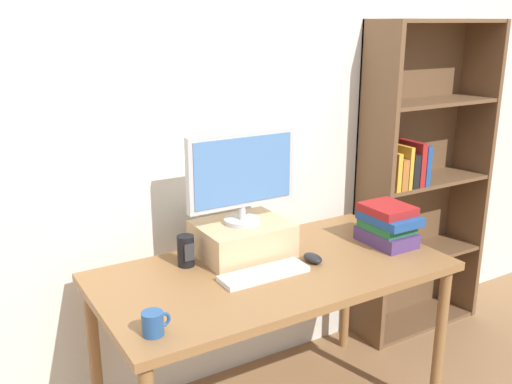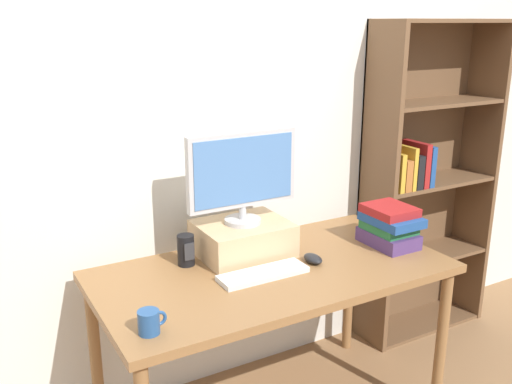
# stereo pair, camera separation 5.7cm
# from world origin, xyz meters

# --- Properties ---
(back_wall) EXTENTS (7.00, 0.08, 2.60)m
(back_wall) POSITION_xyz_m (0.00, 0.50, 1.30)
(back_wall) COLOR silver
(back_wall) RESTS_ON ground_plane
(desk) EXTENTS (1.48, 0.76, 0.76)m
(desk) POSITION_xyz_m (0.00, 0.00, 0.69)
(desk) COLOR olive
(desk) RESTS_ON ground_plane
(bookshelf_unit) EXTENTS (0.80, 0.28, 1.77)m
(bookshelf_unit) POSITION_xyz_m (1.20, 0.35, 0.90)
(bookshelf_unit) COLOR brown
(bookshelf_unit) RESTS_ON ground_plane
(riser_box) EXTENTS (0.39, 0.32, 0.15)m
(riser_box) POSITION_xyz_m (-0.04, 0.20, 0.84)
(riser_box) COLOR tan
(riser_box) RESTS_ON desk
(computer_monitor) EXTENTS (0.51, 0.16, 0.40)m
(computer_monitor) POSITION_xyz_m (-0.04, 0.20, 1.13)
(computer_monitor) COLOR #B7B7BA
(computer_monitor) RESTS_ON riser_box
(keyboard) EXTENTS (0.38, 0.12, 0.02)m
(keyboard) POSITION_xyz_m (-0.08, -0.05, 0.78)
(keyboard) COLOR silver
(keyboard) RESTS_ON desk
(computer_mouse) EXTENTS (0.06, 0.10, 0.04)m
(computer_mouse) POSITION_xyz_m (0.18, -0.04, 0.78)
(computer_mouse) COLOR black
(computer_mouse) RESTS_ON desk
(book_stack) EXTENTS (0.19, 0.27, 0.19)m
(book_stack) POSITION_xyz_m (0.60, -0.04, 0.86)
(book_stack) COLOR #4C336B
(book_stack) RESTS_ON desk
(coffee_mug) EXTENTS (0.10, 0.07, 0.08)m
(coffee_mug) POSITION_xyz_m (-0.62, -0.24, 0.81)
(coffee_mug) COLOR #234C84
(coffee_mug) RESTS_ON desk
(desk_speaker) EXTENTS (0.07, 0.08, 0.13)m
(desk_speaker) POSITION_xyz_m (-0.30, 0.21, 0.83)
(desk_speaker) COLOR black
(desk_speaker) RESTS_ON desk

